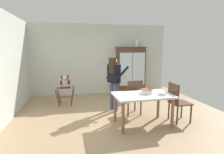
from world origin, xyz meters
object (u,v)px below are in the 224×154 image
china_cabinet (131,70)px  ceramic_vase (137,44)px  dining_chair_far_side (133,95)px  high_chair_with_toddler (65,85)px  dining_chair_right_end (177,100)px  adult_person (114,77)px  birthday_cake (147,91)px  serving_bowl (162,94)px  dining_table (143,99)px

china_cabinet → ceramic_vase: bearing=0.9°
dining_chair_far_side → high_chair_with_toddler: bearing=-41.9°
high_chair_with_toddler → dining_chair_far_side: bearing=-35.7°
dining_chair_right_end → ceramic_vase: bearing=-2.0°
china_cabinet → adult_person: (-1.09, -1.86, 0.04)m
high_chair_with_toddler → adult_person: (1.40, -0.82, 0.31)m
china_cabinet → ceramic_vase: ceramic_vase is taller
birthday_cake → dining_chair_right_end: dining_chair_right_end is taller
serving_bowl → high_chair_with_toddler: bearing=136.8°
ceramic_vase → dining_table: (-0.89, -3.01, -1.32)m
high_chair_with_toddler → dining_table: (1.84, -1.96, -0.02)m
serving_bowl → dining_chair_far_side: size_ratio=0.19×
adult_person → dining_table: size_ratio=1.13×
china_cabinet → high_chair_with_toddler: china_cabinet is taller
adult_person → dining_chair_far_side: adult_person is taller
china_cabinet → high_chair_with_toddler: (-2.50, -1.04, -0.27)m
dining_chair_far_side → china_cabinet: bearing=-111.9°
china_cabinet → dining_table: size_ratio=1.35×
adult_person → china_cabinet: bearing=-60.7°
high_chair_with_toddler → serving_bowl: 3.08m
china_cabinet → dining_chair_far_side: (-0.67, -2.36, -0.37)m
birthday_cake → dining_chair_right_end: (0.78, -0.03, -0.24)m
dining_chair_far_side → ceramic_vase: bearing=-116.8°
birthday_cake → dining_table: bearing=-155.6°
dining_table → serving_bowl: (0.41, -0.14, 0.13)m
birthday_cake → china_cabinet: bearing=79.4°
serving_bowl → dining_chair_right_end: bearing=18.9°
ceramic_vase → dining_chair_right_end: 3.30m
adult_person → serving_bowl: adult_person is taller
ceramic_vase → serving_bowl: (-0.48, -3.15, -1.19)m
high_chair_with_toddler → adult_person: size_ratio=0.62×
adult_person → dining_table: bearing=170.3°
birthday_cake → dining_chair_far_side: size_ratio=0.29×
serving_bowl → china_cabinet: bearing=85.4°
adult_person → birthday_cake: bearing=175.8°
serving_bowl → dining_chair_right_end: size_ratio=0.19×
ceramic_vase → serving_bowl: ceramic_vase is taller
adult_person → dining_table: adult_person is taller
china_cabinet → high_chair_with_toddler: 2.72m
high_chair_with_toddler → dining_table: 2.69m
high_chair_with_toddler → dining_chair_far_side: 2.26m
dining_chair_right_end → birthday_cake: bearing=86.2°
dining_table → dining_chair_right_end: 0.89m
dining_table → adult_person: bearing=110.6°
high_chair_with_toddler → dining_chair_right_end: 3.34m
high_chair_with_toddler → dining_chair_right_end: size_ratio=0.99×
serving_bowl → dining_chair_right_end: 0.55m
ceramic_vase → birthday_cake: 3.28m
adult_person → birthday_cake: (0.54, -1.10, -0.17)m
dining_table → dining_chair_far_side: 0.65m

